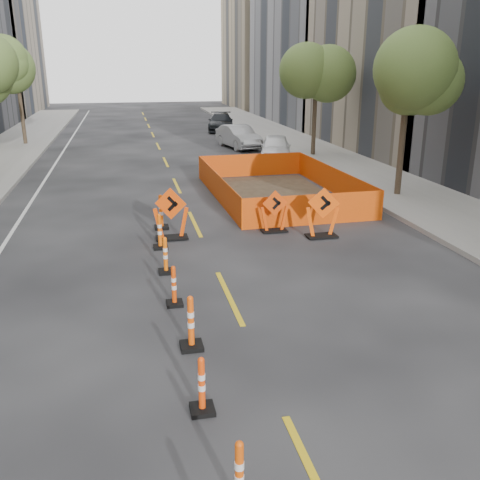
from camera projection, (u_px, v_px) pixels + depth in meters
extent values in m
plane|color=black|center=(277.00, 398.00, 8.55)|extent=(140.00, 140.00, 0.00)
cube|color=gray|center=(411.00, 195.00, 21.46)|extent=(4.00, 90.00, 0.15)
cube|color=gray|center=(444.00, 30.00, 31.83)|extent=(12.00, 16.00, 14.00)
cube|color=gray|center=(341.00, 3.00, 46.10)|extent=(12.00, 18.00, 20.00)
cube|color=tan|center=(281.00, 38.00, 63.81)|extent=(12.00, 14.00, 16.00)
cylinder|color=#382B1E|center=(23.00, 121.00, 34.22)|extent=(0.24, 0.24, 3.15)
sphere|color=#547532|center=(17.00, 72.00, 33.29)|extent=(2.80, 2.80, 2.80)
cylinder|color=#382B1E|center=(400.00, 158.00, 20.87)|extent=(0.24, 0.24, 3.15)
sphere|color=#547532|center=(408.00, 79.00, 19.93)|extent=(2.80, 2.80, 2.80)
cylinder|color=#382B1E|center=(314.00, 129.00, 30.15)|extent=(0.24, 0.24, 3.15)
sphere|color=#547532|center=(316.00, 74.00, 29.21)|extent=(2.80, 2.80, 2.80)
imported|color=white|center=(276.00, 147.00, 29.39)|extent=(2.66, 4.33, 1.38)
imported|color=#A5A5AA|center=(239.00, 137.00, 33.58)|extent=(2.34, 4.49, 1.41)
imported|color=black|center=(221.00, 122.00, 42.06)|extent=(2.75, 4.97, 1.36)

